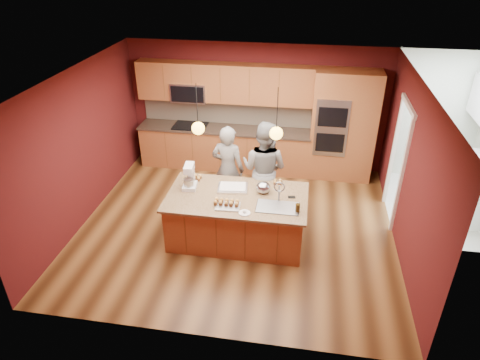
% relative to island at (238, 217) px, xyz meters
% --- Properties ---
extents(floor, '(5.50, 5.50, 0.00)m').
position_rel_island_xyz_m(floor, '(-0.09, 0.36, -0.43)').
color(floor, '#442711').
rests_on(floor, ground).
extents(ceiling, '(5.50, 5.50, 0.00)m').
position_rel_island_xyz_m(ceiling, '(-0.09, 0.36, 2.27)').
color(ceiling, white).
rests_on(ceiling, ground).
extents(wall_back, '(5.50, 0.00, 5.50)m').
position_rel_island_xyz_m(wall_back, '(-0.09, 2.86, 0.92)').
color(wall_back, '#4C1314').
rests_on(wall_back, ground).
extents(wall_front, '(5.50, 0.00, 5.50)m').
position_rel_island_xyz_m(wall_front, '(-0.09, -2.14, 0.92)').
color(wall_front, '#4C1314').
rests_on(wall_front, ground).
extents(wall_left, '(0.00, 5.00, 5.00)m').
position_rel_island_xyz_m(wall_left, '(-2.84, 0.36, 0.92)').
color(wall_left, '#4C1314').
rests_on(wall_left, ground).
extents(wall_right, '(0.00, 5.00, 5.00)m').
position_rel_island_xyz_m(wall_right, '(2.66, 0.36, 0.92)').
color(wall_right, '#4C1314').
rests_on(wall_right, ground).
extents(cabinet_run, '(3.74, 0.64, 2.30)m').
position_rel_island_xyz_m(cabinet_run, '(-0.77, 2.61, 0.55)').
color(cabinet_run, '#9B4E2A').
rests_on(cabinet_run, floor).
extents(oven_column, '(1.30, 0.62, 2.30)m').
position_rel_island_xyz_m(oven_column, '(1.76, 2.56, 0.72)').
color(oven_column, '#9B4E2A').
rests_on(oven_column, floor).
extents(doorway_trim, '(0.08, 1.11, 2.20)m').
position_rel_island_xyz_m(doorway_trim, '(2.64, 1.16, 0.62)').
color(doorway_trim, white).
rests_on(doorway_trim, wall_right).
extents(pendant_left, '(0.20, 0.20, 0.80)m').
position_rel_island_xyz_m(pendant_left, '(-0.61, 0.00, 1.57)').
color(pendant_left, black).
rests_on(pendant_left, ceiling).
extents(pendant_right, '(0.20, 0.20, 0.80)m').
position_rel_island_xyz_m(pendant_right, '(0.58, 0.00, 1.57)').
color(pendant_right, black).
rests_on(pendant_right, ceiling).
extents(island, '(2.30, 1.29, 1.23)m').
position_rel_island_xyz_m(island, '(0.00, 0.00, 0.00)').
color(island, '#9B4E2A').
rests_on(island, floor).
extents(person_left, '(0.67, 0.50, 1.68)m').
position_rel_island_xyz_m(person_left, '(-0.34, 0.90, 0.41)').
color(person_left, black).
rests_on(person_left, floor).
extents(person_right, '(1.05, 0.93, 1.81)m').
position_rel_island_xyz_m(person_right, '(0.33, 0.90, 0.47)').
color(person_right, slate).
rests_on(person_right, floor).
extents(stand_mixer, '(0.25, 0.33, 0.42)m').
position_rel_island_xyz_m(stand_mixer, '(-0.85, 0.15, 0.59)').
color(stand_mixer, white).
rests_on(stand_mixer, island).
extents(sheet_cake, '(0.53, 0.42, 0.05)m').
position_rel_island_xyz_m(sheet_cake, '(-0.13, 0.23, 0.43)').
color(sheet_cake, white).
rests_on(sheet_cake, island).
extents(cooling_rack, '(0.39, 0.29, 0.02)m').
position_rel_island_xyz_m(cooling_rack, '(-0.10, -0.34, 0.42)').
color(cooling_rack, '#A2A4A8').
rests_on(cooling_rack, island).
extents(mixing_bowl, '(0.24, 0.24, 0.20)m').
position_rel_island_xyz_m(mixing_bowl, '(0.39, 0.19, 0.51)').
color(mixing_bowl, '#A9ABB0').
rests_on(mixing_bowl, island).
extents(plate, '(0.18, 0.18, 0.01)m').
position_rel_island_xyz_m(plate, '(0.18, -0.47, 0.42)').
color(plate, white).
rests_on(plate, island).
extents(tumbler, '(0.07, 0.07, 0.14)m').
position_rel_island_xyz_m(tumbler, '(0.98, -0.30, 0.48)').
color(tumbler, '#322209').
rests_on(tumbler, island).
extents(phone, '(0.13, 0.08, 0.01)m').
position_rel_island_xyz_m(phone, '(0.87, 0.11, 0.42)').
color(phone, black).
rests_on(phone, island).
extents(cupcakes_left, '(0.26, 0.17, 0.08)m').
position_rel_island_xyz_m(cupcakes_left, '(-0.84, 0.44, 0.45)').
color(cupcakes_left, gold).
rests_on(cupcakes_left, island).
extents(cupcakes_rack, '(0.41, 0.17, 0.07)m').
position_rel_island_xyz_m(cupcakes_rack, '(-0.13, -0.29, 0.47)').
color(cupcakes_rack, gold).
rests_on(cupcakes_rack, island).
extents(cupcakes_right, '(0.15, 0.15, 0.07)m').
position_rel_island_xyz_m(cupcakes_right, '(0.61, 0.52, 0.45)').
color(cupcakes_right, gold).
rests_on(cupcakes_right, island).
extents(washer, '(0.69, 0.71, 1.07)m').
position_rel_island_xyz_m(washer, '(4.11, 1.20, 0.10)').
color(washer, white).
rests_on(washer, floor).
extents(dryer, '(0.71, 0.72, 0.98)m').
position_rel_island_xyz_m(dryer, '(4.12, 1.99, 0.06)').
color(dryer, white).
rests_on(dryer, floor).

